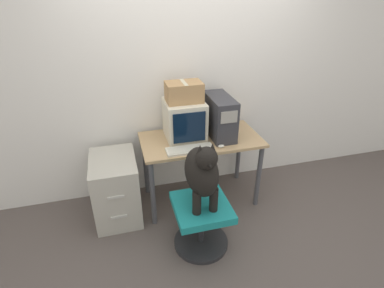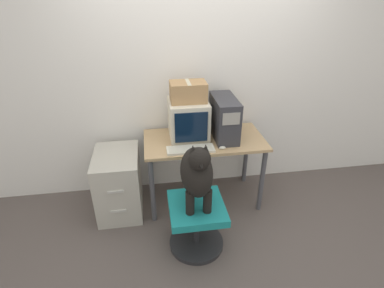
{
  "view_description": "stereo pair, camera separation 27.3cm",
  "coord_description": "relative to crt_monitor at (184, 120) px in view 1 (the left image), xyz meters",
  "views": [
    {
      "loc": [
        -0.8,
        -2.28,
        2.16
      ],
      "look_at": [
        -0.17,
        0.04,
        0.86
      ],
      "focal_mm": 28.0,
      "sensor_mm": 36.0,
      "label": 1
    },
    {
      "loc": [
        -0.53,
        -2.34,
        2.16
      ],
      "look_at": [
        -0.17,
        0.04,
        0.86
      ],
      "focal_mm": 28.0,
      "sensor_mm": 36.0,
      "label": 2
    }
  ],
  "objects": [
    {
      "name": "wall_back",
      "position": [
        0.15,
        0.3,
        0.35
      ],
      "size": [
        8.0,
        0.05,
        2.6
      ],
      "color": "white",
      "rests_on": "ground_plane"
    },
    {
      "name": "pc_tower",
      "position": [
        0.36,
        -0.05,
        0.02
      ],
      "size": [
        0.22,
        0.5,
        0.42
      ],
      "color": "#333338",
      "rests_on": "desk"
    },
    {
      "name": "dog",
      "position": [
        -0.03,
        -0.73,
        -0.15
      ],
      "size": [
        0.26,
        0.48,
        0.64
      ],
      "color": "black",
      "rests_on": "office_chair"
    },
    {
      "name": "crt_monitor",
      "position": [
        0.0,
        0.0,
        0.0
      ],
      "size": [
        0.38,
        0.4,
        0.39
      ],
      "color": "beige",
      "rests_on": "desk"
    },
    {
      "name": "computer_mouse",
      "position": [
        0.28,
        -0.31,
        -0.18
      ],
      "size": [
        0.06,
        0.04,
        0.03
      ],
      "color": "beige",
      "rests_on": "desk"
    },
    {
      "name": "office_chair",
      "position": [
        -0.03,
        -0.74,
        -0.68
      ],
      "size": [
        0.5,
        0.5,
        0.47
      ],
      "color": "#262628",
      "rests_on": "ground_plane"
    },
    {
      "name": "desk",
      "position": [
        0.15,
        -0.08,
        -0.3
      ],
      "size": [
        1.22,
        0.63,
        0.76
      ],
      "color": "tan",
      "rests_on": "ground_plane"
    },
    {
      "name": "keyboard",
      "position": [
        -0.02,
        -0.29,
        -0.18
      ],
      "size": [
        0.45,
        0.16,
        0.03
      ],
      "color": "beige",
      "rests_on": "desk"
    },
    {
      "name": "filing_cabinet",
      "position": [
        -0.75,
        -0.11,
        -0.62
      ],
      "size": [
        0.44,
        0.62,
        0.67
      ],
      "color": "#B7B2A3",
      "rests_on": "ground_plane"
    },
    {
      "name": "cardboard_box",
      "position": [
        0.0,
        0.0,
        0.29
      ],
      "size": [
        0.35,
        0.23,
        0.19
      ],
      "color": "#A87F51",
      "rests_on": "crt_monitor"
    },
    {
      "name": "ground_plane",
      "position": [
        0.15,
        -0.39,
        -0.95
      ],
      "size": [
        12.0,
        12.0,
        0.0
      ],
      "primitive_type": "plane",
      "color": "#564C47"
    }
  ]
}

